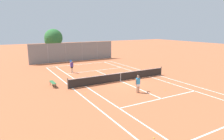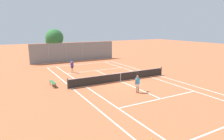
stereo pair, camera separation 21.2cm
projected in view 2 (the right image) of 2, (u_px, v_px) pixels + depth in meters
name	position (u px, v px, depth m)	size (l,w,h in m)	color
ground_plane	(120.00, 81.00, 22.05)	(120.00, 120.00, 0.00)	#B25B38
court_line_markings	(120.00, 81.00, 22.05)	(11.10, 23.90, 0.01)	white
tennis_net	(120.00, 77.00, 21.94)	(12.00, 0.10, 1.07)	#474C47
player_near_side	(137.00, 83.00, 17.92)	(0.74, 0.72, 1.77)	tan
player_far_left	(72.00, 66.00, 25.96)	(0.65, 0.74, 1.77)	beige
loose_tennis_ball_0	(107.00, 73.00, 25.78)	(0.07, 0.07, 0.07)	#D1DB33
loose_tennis_ball_1	(85.00, 93.00, 17.89)	(0.07, 0.07, 0.07)	#D1DB33
loose_tennis_ball_2	(152.00, 138.00, 10.60)	(0.07, 0.07, 0.07)	#D1DB33
loose_tennis_ball_3	(171.00, 83.00, 21.00)	(0.07, 0.07, 0.07)	#D1DB33
loose_tennis_ball_4	(165.00, 90.00, 18.76)	(0.07, 0.07, 0.07)	#D1DB33
courtside_bench	(53.00, 82.00, 19.99)	(0.36, 1.50, 0.47)	#2D6638
back_fence	(75.00, 52.00, 34.77)	(14.93, 0.08, 3.28)	gray
tree_behind_left	(54.00, 38.00, 36.39)	(3.26, 3.24, 5.58)	brown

